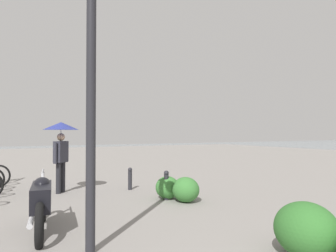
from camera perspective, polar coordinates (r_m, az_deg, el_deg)
The scene contains 8 objects.
lamppost at distance 4.73m, azimuth -14.05°, elevation 12.68°, with size 0.98×0.28×4.35m.
motorcycle at distance 5.99m, azimuth -22.44°, elevation -12.98°, with size 2.17×0.50×1.06m.
pedestrian at distance 9.36m, azimuth -19.23°, elevation -1.94°, with size 1.00×1.00×2.03m.
bollard_near at distance 8.06m, azimuth -0.31°, elevation -10.78°, with size 0.13×0.13×0.75m.
bollard_mid at distance 9.50m, azimuth -7.05°, elevation -9.55°, with size 0.13×0.13×0.67m.
shrub_round at distance 4.89m, azimuth 24.21°, elevation -17.13°, with size 0.90×0.81×0.77m.
shrub_wide at distance 7.82m, azimuth 3.31°, elevation -11.68°, with size 0.73×0.66×0.62m.
shrub_tall at distance 8.20m, azimuth -0.08°, elevation -11.33°, with size 0.68×0.62×0.58m.
Camera 1 is at (-0.28, 2.59, 1.74)m, focal length 32.88 mm.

